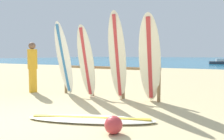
{
  "coord_description": "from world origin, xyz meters",
  "views": [
    {
      "loc": [
        3.33,
        -2.9,
        1.28
      ],
      "look_at": [
        0.21,
        3.23,
        0.79
      ],
      "focal_mm": 35.77,
      "sensor_mm": 36.0,
      "label": 1
    }
  ],
  "objects_px": {
    "surfboard_leaning_left": "(86,62)",
    "small_boat_offshore": "(220,62)",
    "beachgoer_standing": "(33,65)",
    "beach_ball": "(113,125)",
    "surfboard_rack": "(107,75)",
    "surfboard_leaning_far_left": "(64,59)",
    "surfboard_leaning_center": "(150,60)",
    "surfboard_leaning_center_left": "(117,57)",
    "surfboard_lying_on_sand": "(91,119)"
  },
  "relations": [
    {
      "from": "surfboard_rack",
      "to": "surfboard_leaning_left",
      "type": "relative_size",
      "value": 1.52
    },
    {
      "from": "beachgoer_standing",
      "to": "surfboard_rack",
      "type": "bearing_deg",
      "value": 8.65
    },
    {
      "from": "beachgoer_standing",
      "to": "small_boat_offshore",
      "type": "bearing_deg",
      "value": 79.27
    },
    {
      "from": "surfboard_leaning_left",
      "to": "surfboard_leaning_center_left",
      "type": "bearing_deg",
      "value": 2.67
    },
    {
      "from": "surfboard_rack",
      "to": "beachgoer_standing",
      "type": "distance_m",
      "value": 2.67
    },
    {
      "from": "surfboard_leaning_center",
      "to": "beach_ball",
      "type": "xyz_separation_m",
      "value": [
        0.13,
        -2.31,
        -0.98
      ]
    },
    {
      "from": "surfboard_leaning_far_left",
      "to": "surfboard_leaning_center",
      "type": "xyz_separation_m",
      "value": [
        2.82,
        -0.1,
        -0.02
      ]
    },
    {
      "from": "surfboard_leaning_center_left",
      "to": "surfboard_leaning_center",
      "type": "xyz_separation_m",
      "value": [
        0.92,
        -0.03,
        -0.08
      ]
    },
    {
      "from": "surfboard_leaning_left",
      "to": "surfboard_leaning_center_left",
      "type": "relative_size",
      "value": 0.88
    },
    {
      "from": "surfboard_leaning_far_left",
      "to": "surfboard_leaning_center_left",
      "type": "bearing_deg",
      "value": -2.1
    },
    {
      "from": "surfboard_leaning_center_left",
      "to": "beachgoer_standing",
      "type": "xyz_separation_m",
      "value": [
        -3.13,
        -0.05,
        -0.28
      ]
    },
    {
      "from": "surfboard_leaning_center",
      "to": "beachgoer_standing",
      "type": "relative_size",
      "value": 1.34
    },
    {
      "from": "small_boat_offshore",
      "to": "beach_ball",
      "type": "xyz_separation_m",
      "value": [
        -0.94,
        -29.3,
        -0.11
      ]
    },
    {
      "from": "surfboard_leaning_left",
      "to": "surfboard_lying_on_sand",
      "type": "xyz_separation_m",
      "value": [
        1.33,
        -1.86,
        -1.03
      ]
    },
    {
      "from": "surfboard_leaning_center_left",
      "to": "surfboard_leaning_center",
      "type": "height_order",
      "value": "surfboard_leaning_center_left"
    },
    {
      "from": "surfboard_leaning_center",
      "to": "small_boat_offshore",
      "type": "height_order",
      "value": "surfboard_leaning_center"
    },
    {
      "from": "surfboard_rack",
      "to": "small_boat_offshore",
      "type": "xyz_separation_m",
      "value": [
        2.49,
        26.61,
        -0.4
      ]
    },
    {
      "from": "surfboard_leaning_center",
      "to": "surfboard_leaning_center_left",
      "type": "bearing_deg",
      "value": 178.08
    },
    {
      "from": "surfboard_leaning_left",
      "to": "surfboard_leaning_far_left",
      "type": "bearing_deg",
      "value": 172.81
    },
    {
      "from": "surfboard_leaning_center",
      "to": "beach_ball",
      "type": "distance_m",
      "value": 2.51
    },
    {
      "from": "surfboard_leaning_far_left",
      "to": "beach_ball",
      "type": "xyz_separation_m",
      "value": [
        2.95,
        -2.41,
        -0.99
      ]
    },
    {
      "from": "surfboard_rack",
      "to": "small_boat_offshore",
      "type": "bearing_deg",
      "value": 84.65
    },
    {
      "from": "beachgoer_standing",
      "to": "beach_ball",
      "type": "bearing_deg",
      "value": -28.74
    },
    {
      "from": "surfboard_leaning_left",
      "to": "beach_ball",
      "type": "relative_size",
      "value": 7.19
    },
    {
      "from": "surfboard_rack",
      "to": "beach_ball",
      "type": "bearing_deg",
      "value": -60.07
    },
    {
      "from": "surfboard_rack",
      "to": "beachgoer_standing",
      "type": "bearing_deg",
      "value": -171.35
    },
    {
      "from": "surfboard_leaning_center_left",
      "to": "small_boat_offshore",
      "type": "relative_size",
      "value": 0.87
    },
    {
      "from": "surfboard_rack",
      "to": "surfboard_lying_on_sand",
      "type": "distance_m",
      "value": 2.49
    },
    {
      "from": "surfboard_leaning_far_left",
      "to": "surfboard_lying_on_sand",
      "type": "relative_size",
      "value": 0.9
    },
    {
      "from": "beachgoer_standing",
      "to": "beach_ball",
      "type": "height_order",
      "value": "beachgoer_standing"
    },
    {
      "from": "surfboard_leaning_left",
      "to": "beachgoer_standing",
      "type": "distance_m",
      "value": 2.15
    },
    {
      "from": "surfboard_leaning_center_left",
      "to": "small_boat_offshore",
      "type": "height_order",
      "value": "surfboard_leaning_center_left"
    },
    {
      "from": "surfboard_leaning_left",
      "to": "small_boat_offshore",
      "type": "height_order",
      "value": "surfboard_leaning_left"
    },
    {
      "from": "small_boat_offshore",
      "to": "beach_ball",
      "type": "distance_m",
      "value": 29.32
    },
    {
      "from": "beach_ball",
      "to": "surfboard_lying_on_sand",
      "type": "bearing_deg",
      "value": 148.34
    },
    {
      "from": "surfboard_leaning_far_left",
      "to": "surfboard_leaning_center",
      "type": "bearing_deg",
      "value": -2.04
    },
    {
      "from": "surfboard_leaning_center_left",
      "to": "beach_ball",
      "type": "bearing_deg",
      "value": -65.75
    },
    {
      "from": "surfboard_leaning_center",
      "to": "beach_ball",
      "type": "relative_size",
      "value": 7.64
    },
    {
      "from": "surfboard_leaning_far_left",
      "to": "beachgoer_standing",
      "type": "relative_size",
      "value": 1.36
    },
    {
      "from": "surfboard_leaning_far_left",
      "to": "small_boat_offshore",
      "type": "xyz_separation_m",
      "value": [
        3.89,
        26.89,
        -0.89
      ]
    },
    {
      "from": "surfboard_leaning_far_left",
      "to": "surfboard_leaning_center_left",
      "type": "height_order",
      "value": "surfboard_leaning_center_left"
    },
    {
      "from": "surfboard_leaning_left",
      "to": "beach_ball",
      "type": "xyz_separation_m",
      "value": [
        2.04,
        -2.3,
        -0.91
      ]
    },
    {
      "from": "small_boat_offshore",
      "to": "beach_ball",
      "type": "bearing_deg",
      "value": -91.84
    },
    {
      "from": "surfboard_rack",
      "to": "surfboard_leaning_far_left",
      "type": "relative_size",
      "value": 1.41
    },
    {
      "from": "beach_ball",
      "to": "beachgoer_standing",
      "type": "bearing_deg",
      "value": 151.26
    },
    {
      "from": "surfboard_leaning_center_left",
      "to": "surfboard_rack",
      "type": "bearing_deg",
      "value": 144.72
    },
    {
      "from": "surfboard_rack",
      "to": "surfboard_leaning_far_left",
      "type": "height_order",
      "value": "surfboard_leaning_far_left"
    },
    {
      "from": "surfboard_leaning_far_left",
      "to": "surfboard_leaning_left",
      "type": "height_order",
      "value": "surfboard_leaning_far_left"
    },
    {
      "from": "surfboard_lying_on_sand",
      "to": "small_boat_offshore",
      "type": "xyz_separation_m",
      "value": [
        1.64,
        28.87,
        0.22
      ]
    },
    {
      "from": "surfboard_rack",
      "to": "surfboard_leaning_left",
      "type": "xyz_separation_m",
      "value": [
        -0.49,
        -0.4,
        0.41
      ]
    }
  ]
}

